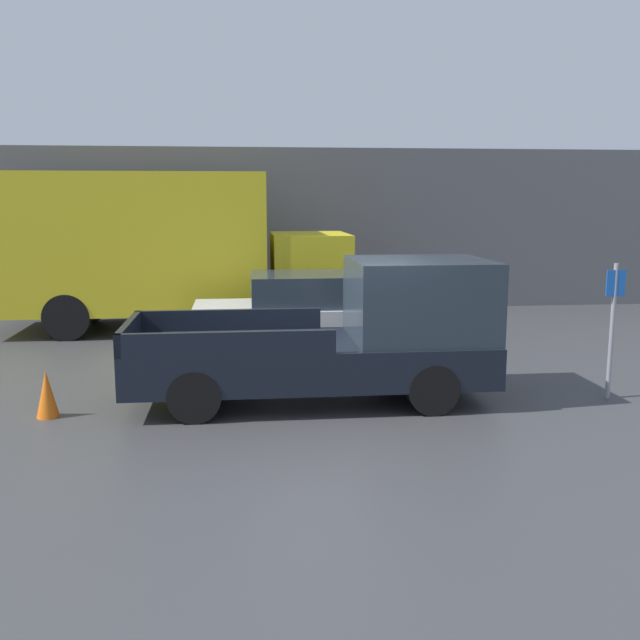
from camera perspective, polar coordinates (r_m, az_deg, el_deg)
name	(u,v)px	position (r m, az deg, el deg)	size (l,w,h in m)	color
ground_plane	(340,401)	(11.10, 1.65, -6.46)	(60.00, 60.00, 0.00)	#3D3D3F
building_wall	(295,230)	(19.81, -2.02, 7.22)	(28.00, 0.15, 4.44)	#56565B
pickup_truck	(350,336)	(10.97, 2.39, -1.30)	(5.49, 2.10, 2.17)	black
car	(308,313)	(14.23, -0.95, 0.55)	(4.47, 2.00, 1.61)	silver
delivery_truck	(156,247)	(17.22, -12.98, 5.69)	(8.23, 2.59, 3.66)	gold
parking_sign	(612,323)	(11.84, 22.36, -0.21)	(0.30, 0.07, 2.12)	gray
traffic_cone	(47,394)	(10.92, -21.01, -5.53)	(0.32, 0.32, 0.68)	orange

